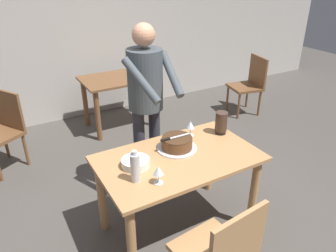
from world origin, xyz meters
TOP-DOWN VIEW (x-y plane):
  - ground_plane at (0.00, 0.00)m, footprint 14.00×14.00m
  - back_wall at (0.00, 2.90)m, footprint 10.00×0.12m
  - main_dining_table at (0.00, 0.00)m, footprint 1.31×0.78m
  - cake_on_platter at (0.06, 0.12)m, footprint 0.34×0.34m
  - cake_knife at (-0.02, 0.12)m, footprint 0.27×0.03m
  - plate_stack at (-0.36, 0.05)m, footprint 0.22×0.22m
  - wine_glass_near at (-0.31, -0.22)m, footprint 0.08×0.08m
  - wine_glass_far at (0.28, 0.26)m, footprint 0.08×0.08m
  - water_bottle at (-0.44, -0.12)m, footprint 0.07×0.07m
  - hurricane_lamp at (0.55, 0.16)m, footprint 0.11×0.11m
  - person_cutting_cake at (0.02, 0.60)m, footprint 0.46×0.57m
  - background_table at (0.36, 2.20)m, footprint 1.00×0.70m
  - background_chair_0 at (2.31, 1.63)m, footprint 0.52×0.52m
  - background_chair_1 at (-1.19, 1.86)m, footprint 0.60×0.60m

SIDE VIEW (x-z plane):
  - ground_plane at x=0.00m, z-range 0.00..0.00m
  - background_chair_0 at x=2.31m, z-range 0.04..0.94m
  - background_chair_1 at x=-1.19m, z-range 0.04..0.94m
  - background_table at x=0.36m, z-range 0.21..0.95m
  - main_dining_table at x=0.00m, z-range 0.24..0.99m
  - plate_stack at x=-0.36m, z-range 0.75..0.81m
  - cake_on_platter at x=0.06m, z-range 0.75..0.86m
  - wine_glass_near at x=-0.31m, z-range 0.78..0.92m
  - wine_glass_far at x=0.28m, z-range 0.78..0.92m
  - hurricane_lamp at x=0.55m, z-range 0.75..0.96m
  - water_bottle at x=-0.44m, z-range 0.74..0.99m
  - cake_knife at x=-0.02m, z-range 0.86..0.88m
  - person_cutting_cake at x=0.02m, z-range 0.22..1.94m
  - back_wall at x=0.00m, z-range 0.00..2.70m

